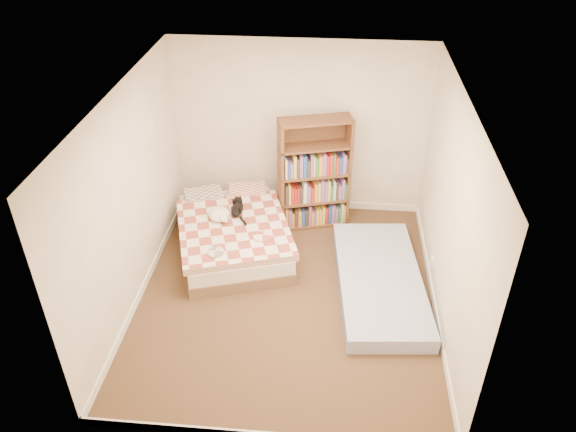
# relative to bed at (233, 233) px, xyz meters

# --- Properties ---
(room) EXTENTS (3.51, 4.01, 2.51)m
(room) POSITION_rel_bed_xyz_m (0.80, -0.89, 0.97)
(room) COLOR #49361F
(room) RESTS_ON ground
(bed) EXTENTS (1.81, 2.18, 0.50)m
(bed) POSITION_rel_bed_xyz_m (0.00, 0.00, 0.00)
(bed) COLOR brown
(bed) RESTS_ON room
(bookshelf) EXTENTS (1.05, 0.58, 1.60)m
(bookshelf) POSITION_rel_bed_xyz_m (1.02, 0.69, 0.35)
(bookshelf) COLOR #50341B
(bookshelf) RESTS_ON room
(floor_mattress) EXTENTS (1.17, 2.26, 0.20)m
(floor_mattress) POSITION_rel_bed_xyz_m (1.91, -0.66, -0.13)
(floor_mattress) COLOR #7483C1
(floor_mattress) RESTS_ON room
(black_cat) EXTENTS (0.21, 0.58, 0.13)m
(black_cat) POSITION_rel_bed_xyz_m (0.04, 0.18, 0.28)
(black_cat) COLOR black
(black_cat) RESTS_ON bed
(white_dog) EXTENTS (0.31, 0.33, 0.15)m
(white_dog) POSITION_rel_bed_xyz_m (-0.16, -0.03, 0.30)
(white_dog) COLOR white
(white_dog) RESTS_ON bed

